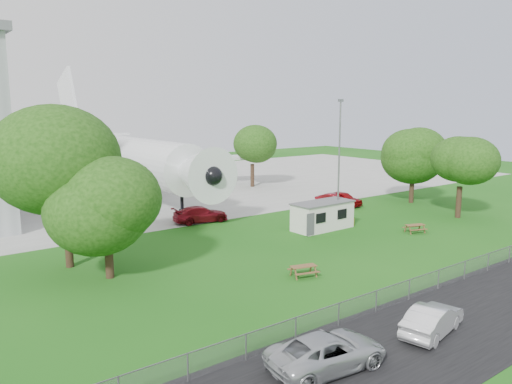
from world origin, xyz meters
TOP-DOWN VIEW (x-y plane):
  - ground at (0.00, 0.00)m, footprint 160.00×160.00m
  - asphalt_strip at (0.00, -13.00)m, footprint 120.00×8.00m
  - concrete_apron at (0.00, 38.00)m, footprint 120.00×46.00m
  - airliner at (-2.00, 35.86)m, footprint 46.36×47.73m
  - site_cabin at (6.30, 6.31)m, footprint 6.77×2.80m
  - picnic_west at (-4.19, -2.57)m, footprint 2.12×1.91m
  - picnic_east at (12.11, 0.20)m, footprint 2.19×2.00m
  - fence at (0.00, -9.50)m, footprint 58.00×0.04m
  - lamp_mast at (8.20, 6.20)m, footprint 0.16×0.16m
  - tree_west_big at (-16.28, 9.10)m, footprint 9.18×9.18m
  - tree_west_small at (-14.83, 5.10)m, footprint 7.10×7.10m
  - tree_east_front at (21.13, 1.39)m, footprint 6.63×6.63m
  - tree_east_back at (24.19, 9.39)m, footprint 8.39×8.39m
  - tree_far_apron at (16.11, 30.71)m, footprint 6.35×6.35m
  - car_centre_sedan at (-4.89, -13.00)m, footprint 4.86×2.55m
  - car_west_estate at (-11.56, -12.23)m, footprint 5.87×3.22m
  - car_ne_hatch at (16.32, 13.11)m, footprint 2.51×4.91m
  - car_ne_sedan at (15.03, 13.26)m, footprint 2.96×4.69m
  - car_apron_van at (-1.49, 15.63)m, footprint 5.82×3.04m

SIDE VIEW (x-z plane):
  - ground at x=0.00m, z-range 0.00..0.00m
  - picnic_west at x=-4.19m, z-range -0.38..0.38m
  - picnic_east at x=12.11m, z-range -0.38..0.38m
  - fence at x=0.00m, z-range -0.65..0.65m
  - asphalt_strip at x=0.00m, z-range 0.00..0.02m
  - concrete_apron at x=0.00m, z-range 0.00..0.03m
  - car_ne_sedan at x=15.03m, z-range 0.00..1.46m
  - car_centre_sedan at x=-4.89m, z-range 0.00..1.52m
  - car_west_estate at x=-11.56m, z-range 0.00..1.56m
  - car_ne_hatch at x=16.32m, z-range 0.00..1.60m
  - car_apron_van at x=-1.49m, z-range 0.00..1.61m
  - site_cabin at x=6.30m, z-range 0.00..2.62m
  - tree_west_small at x=-14.83m, z-range 0.72..9.28m
  - airliner at x=-2.00m, z-range -3.57..14.11m
  - tree_east_front at x=21.13m, z-range 1.15..10.10m
  - tree_far_apron at x=16.11m, z-range 1.24..10.09m
  - tree_east_back at x=24.19m, z-range 0.78..10.74m
  - lamp_mast at x=8.20m, z-range 0.00..12.00m
  - tree_west_big at x=-16.28m, z-range 1.41..13.41m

